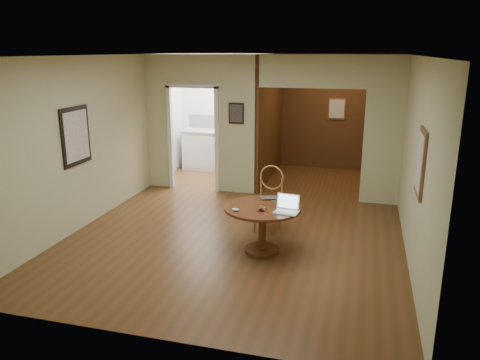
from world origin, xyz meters
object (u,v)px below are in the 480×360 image
(dining_table, at_px, (262,218))
(open_laptop, at_px, (287,207))
(chair, at_px, (269,195))
(closed_laptop, at_px, (274,199))

(dining_table, xyz_separation_m, open_laptop, (0.36, -0.10, 0.24))
(chair, height_order, open_laptop, chair)
(chair, distance_m, closed_laptop, 0.58)
(dining_table, relative_size, open_laptop, 3.13)
(dining_table, bearing_deg, open_laptop, -15.86)
(dining_table, xyz_separation_m, closed_laptop, (0.09, 0.34, 0.19))
(dining_table, distance_m, chair, 0.88)
(dining_table, height_order, chair, chair)
(dining_table, distance_m, closed_laptop, 0.40)
(dining_table, distance_m, open_laptop, 0.44)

